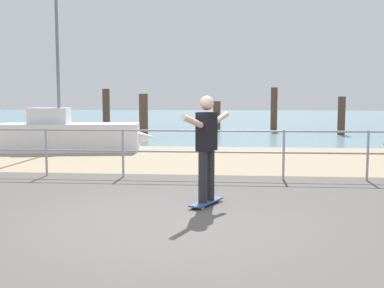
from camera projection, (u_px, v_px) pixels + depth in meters
ground_plane at (142, 249)px, 5.24m from camera, size 24.00×10.00×0.04m
beach_strip at (197, 158)px, 13.17m from camera, size 24.00×6.00×0.04m
sea_surface at (221, 118)px, 40.93m from camera, size 72.00×50.00×0.04m
railing_fence at (123, 145)px, 9.85m from camera, size 13.58×0.05×1.05m
sailboat at (74, 135)px, 14.79m from camera, size 5.06×2.04×5.66m
skateboard at (206, 202)px, 7.29m from camera, size 0.52×0.81×0.08m
skateboarder at (207, 142)px, 7.19m from camera, size 0.69×1.35×1.65m
groyne_post_0 at (106, 110)px, 24.51m from camera, size 0.38×0.38×2.20m
groyne_post_1 at (143, 116)px, 19.55m from camera, size 0.37×0.37×1.89m
groyne_post_2 at (217, 116)px, 24.17m from camera, size 0.39×0.39×1.56m
groyne_post_3 at (274, 110)px, 23.65m from camera, size 0.34×0.34×2.26m
groyne_post_4 at (341, 116)px, 21.45m from camera, size 0.34×0.34×1.79m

